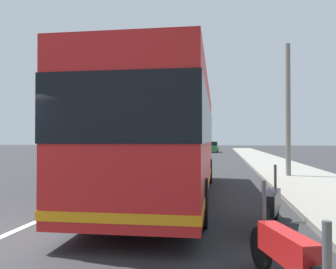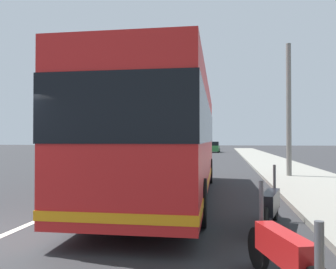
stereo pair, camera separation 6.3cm
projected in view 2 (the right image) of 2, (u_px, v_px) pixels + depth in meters
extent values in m
cube|color=gray|center=(307.00, 180.00, 14.74)|extent=(110.00, 3.60, 0.14)
cube|color=silver|center=(137.00, 178.00, 16.01)|extent=(110.00, 0.16, 0.01)
cube|color=red|center=(168.00, 136.00, 10.68)|extent=(11.25, 2.81, 3.11)
cube|color=black|center=(168.00, 124.00, 10.69)|extent=(11.29, 2.85, 1.12)
cube|color=orange|center=(168.00, 178.00, 10.66)|extent=(11.28, 2.84, 0.16)
cylinder|color=black|center=(153.00, 170.00, 14.38)|extent=(1.01, 0.32, 1.00)
cylinder|color=black|center=(209.00, 171.00, 14.03)|extent=(1.01, 0.32, 1.00)
cylinder|color=black|center=(89.00, 200.00, 7.29)|extent=(1.01, 0.32, 1.00)
cylinder|color=black|center=(199.00, 203.00, 6.94)|extent=(1.01, 0.32, 1.00)
cylinder|color=black|center=(258.00, 248.00, 4.69)|extent=(0.57, 0.25, 0.57)
cube|color=red|center=(283.00, 247.00, 3.96)|extent=(1.13, 0.56, 0.35)
cylinder|color=#4C4C51|center=(261.00, 206.00, 4.59)|extent=(0.06, 0.06, 0.70)
cylinder|color=black|center=(275.00, 207.00, 7.61)|extent=(0.58, 0.22, 0.57)
cylinder|color=black|center=(265.00, 223.00, 6.10)|extent=(0.58, 0.22, 0.57)
cube|color=black|center=(271.00, 202.00, 6.86)|extent=(1.25, 0.53, 0.39)
cylinder|color=#4C4C51|center=(274.00, 181.00, 7.50)|extent=(0.06, 0.06, 0.70)
cube|color=#2D7238|center=(179.00, 149.00, 47.09)|extent=(4.28, 2.03, 0.73)
cube|color=black|center=(179.00, 145.00, 47.23)|extent=(2.27, 1.75, 0.50)
cylinder|color=black|center=(183.00, 151.00, 45.56)|extent=(0.65, 0.26, 0.64)
cylinder|color=black|center=(171.00, 151.00, 45.93)|extent=(0.65, 0.26, 0.64)
cylinder|color=black|center=(186.00, 150.00, 48.23)|extent=(0.65, 0.26, 0.64)
cylinder|color=black|center=(176.00, 150.00, 48.61)|extent=(0.65, 0.26, 0.64)
cube|color=gray|center=(154.00, 153.00, 31.09)|extent=(4.77, 2.14, 0.76)
cube|color=black|center=(154.00, 146.00, 31.01)|extent=(2.63, 1.87, 0.53)
cylinder|color=black|center=(159.00, 157.00, 29.39)|extent=(0.65, 0.25, 0.64)
cylinder|color=black|center=(140.00, 157.00, 29.78)|extent=(0.65, 0.25, 0.64)
cylinder|color=black|center=(167.00, 155.00, 32.40)|extent=(0.65, 0.25, 0.64)
cylinder|color=black|center=(150.00, 155.00, 32.78)|extent=(0.65, 0.25, 0.64)
cube|color=#2D7238|center=(213.00, 148.00, 49.41)|extent=(4.50, 1.88, 0.81)
cube|color=black|center=(213.00, 144.00, 49.30)|extent=(2.10, 1.67, 0.57)
cylinder|color=black|center=(209.00, 150.00, 51.00)|extent=(0.65, 0.24, 0.64)
cylinder|color=black|center=(219.00, 150.00, 50.69)|extent=(0.65, 0.24, 0.64)
cylinder|color=black|center=(207.00, 150.00, 48.13)|extent=(0.65, 0.24, 0.64)
cylinder|color=black|center=(218.00, 150.00, 47.81)|extent=(0.65, 0.24, 0.64)
cylinder|color=slate|center=(289.00, 111.00, 15.75)|extent=(0.23, 0.23, 6.27)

